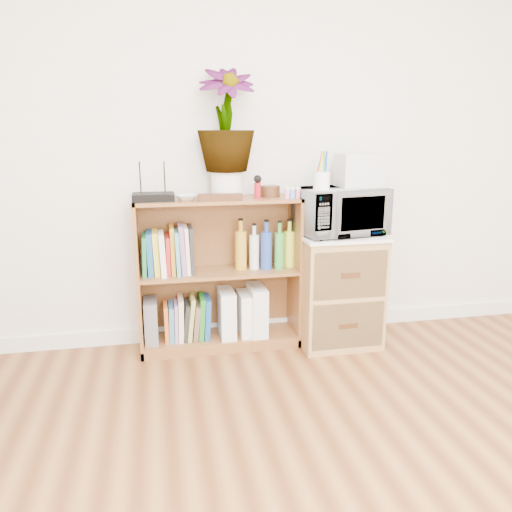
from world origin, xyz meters
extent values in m
cube|color=white|center=(0.00, 2.24, 0.05)|extent=(4.00, 0.02, 0.10)
cube|color=brown|center=(-0.35, 2.10, 0.47)|extent=(1.00, 0.30, 0.95)
cube|color=#9E7542|center=(0.40, 2.02, 0.35)|extent=(0.50, 0.45, 0.70)
imported|color=white|center=(0.40, 2.02, 0.86)|extent=(0.57, 0.44, 0.29)
cylinder|color=white|center=(0.25, 1.94, 1.06)|extent=(0.10, 0.10, 0.11)
cube|color=silver|center=(0.53, 2.06, 1.11)|extent=(0.26, 0.21, 0.20)
cube|color=black|center=(-0.73, 2.08, 0.97)|extent=(0.24, 0.16, 0.04)
imported|color=silver|center=(-0.54, 2.07, 0.97)|extent=(0.13, 0.13, 0.03)
cylinder|color=white|center=(-0.29, 2.12, 1.03)|extent=(0.19, 0.19, 0.16)
imported|color=#3C7D32|center=(-0.29, 2.12, 1.41)|extent=(0.34, 0.34, 0.60)
cube|color=#3D2510|center=(-0.35, 2.00, 0.97)|extent=(0.25, 0.06, 0.04)
cylinder|color=maroon|center=(-0.11, 2.06, 1.00)|extent=(0.04, 0.04, 0.09)
cylinder|color=#3B2010|center=(-0.02, 2.11, 0.98)|extent=(0.12, 0.12, 0.07)
cube|color=#D2748A|center=(0.09, 2.01, 0.98)|extent=(0.11, 0.04, 0.06)
cube|color=slate|center=(-0.78, 2.10, 0.20)|extent=(0.08, 0.21, 0.27)
cube|color=white|center=(-0.31, 2.09, 0.22)|extent=(0.09, 0.24, 0.30)
cube|color=white|center=(-0.18, 2.09, 0.21)|extent=(0.09, 0.22, 0.27)
cube|color=silver|center=(-0.11, 2.09, 0.23)|extent=(0.10, 0.25, 0.32)
cube|color=#1E723C|center=(-0.80, 2.10, 0.62)|extent=(0.03, 0.20, 0.24)
cube|color=#185295|center=(-0.77, 2.10, 0.63)|extent=(0.04, 0.20, 0.26)
cube|color=yellow|center=(-0.73, 2.10, 0.63)|extent=(0.04, 0.20, 0.26)
cube|color=white|center=(-0.69, 2.10, 0.63)|extent=(0.04, 0.20, 0.26)
cube|color=red|center=(-0.66, 2.10, 0.62)|extent=(0.03, 0.20, 0.23)
cube|color=#BE8821|center=(-0.63, 2.10, 0.64)|extent=(0.03, 0.20, 0.29)
cube|color=teal|center=(-0.60, 2.10, 0.63)|extent=(0.03, 0.20, 0.27)
cube|color=#8D6395|center=(-0.57, 2.10, 0.65)|extent=(0.04, 0.20, 0.30)
cube|color=#FFE1C6|center=(-0.54, 2.10, 0.64)|extent=(0.03, 0.20, 0.29)
cube|color=#252525|center=(-0.52, 2.10, 0.64)|extent=(0.03, 0.20, 0.29)
cylinder|color=#BB9123|center=(-0.21, 2.10, 0.66)|extent=(0.07, 0.07, 0.31)
cylinder|color=white|center=(-0.13, 2.10, 0.64)|extent=(0.06, 0.06, 0.28)
cylinder|color=#2343A4|center=(-0.05, 2.10, 0.65)|extent=(0.07, 0.07, 0.30)
cylinder|color=green|center=(0.03, 2.10, 0.65)|extent=(0.06, 0.06, 0.29)
cylinder|color=#C9D832|center=(0.10, 2.10, 0.65)|extent=(0.07, 0.07, 0.29)
cylinder|color=#B3BEC8|center=(0.19, 2.10, 0.65)|extent=(0.06, 0.06, 0.31)
cube|color=#C65923|center=(-0.69, 2.10, 0.19)|extent=(0.03, 0.19, 0.24)
cube|color=teal|center=(-0.66, 2.10, 0.18)|extent=(0.03, 0.19, 0.23)
cube|color=#9D6DA3|center=(-0.63, 2.10, 0.19)|extent=(0.03, 0.19, 0.24)
cube|color=beige|center=(-0.60, 2.10, 0.20)|extent=(0.04, 0.19, 0.27)
cube|color=black|center=(-0.57, 2.10, 0.19)|extent=(0.05, 0.19, 0.23)
cube|color=#9CA24B|center=(-0.53, 2.10, 0.21)|extent=(0.06, 0.19, 0.27)
cube|color=brown|center=(-0.50, 2.10, 0.18)|extent=(0.05, 0.19, 0.23)
cube|color=#1E7422|center=(-0.47, 2.10, 0.20)|extent=(0.05, 0.19, 0.27)
cube|color=#184393|center=(-0.43, 2.10, 0.20)|extent=(0.05, 0.19, 0.26)
camera|label=1|loc=(-0.72, -0.88, 1.35)|focal=35.00mm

